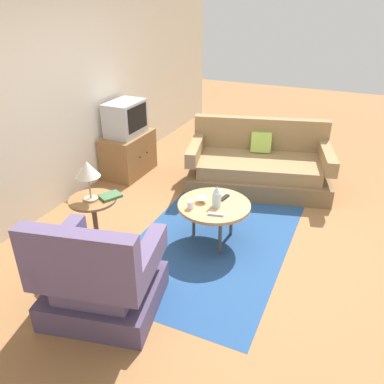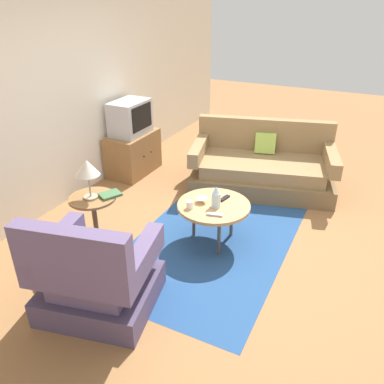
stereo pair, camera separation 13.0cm
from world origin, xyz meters
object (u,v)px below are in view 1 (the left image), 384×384
Objects in this scene: couch at (258,167)px; mug at (191,204)px; armchair at (100,280)px; tv_stand at (129,154)px; bowl at (202,200)px; television at (126,118)px; tv_remote_dark at (224,198)px; side_table at (94,214)px; coffee_table at (214,207)px; book at (110,196)px; vase at (217,197)px; tv_remote_silver at (216,214)px; table_lamp at (87,171)px.

couch is 1.75m from mug.
tv_stand is (2.51, 1.33, -0.02)m from armchair.
couch is at bearing -6.99° from bowl.
television reaches higher than tv_remote_dark.
coffee_table is at bearing -57.12° from side_table.
armchair is 0.51× the size of couch.
tv_stand reaches higher than tv_remote_dark.
television reaches higher than armchair.
bowl is (0.16, -0.06, -0.02)m from mug.
book is (-0.72, 0.94, 0.16)m from tv_remote_dark.
tv_remote_dark is (-1.00, -1.85, 0.17)m from tv_stand.
armchair is 1.38× the size of coffee_table.
vase is at bearing -122.99° from television.
coffee_table is 6.73× the size of mug.
book is (-0.56, 0.89, 0.21)m from coffee_table.
television reaches higher than tv_remote_silver.
tv_remote_silver is (-1.74, -0.04, 0.19)m from couch.
table_lamp is at bearing 126.58° from bowl.
tv_remote_dark is 1.19m from book.
armchair reaches higher than book.
bowl is at bearing 67.93° from couch.
armchair is 1.22m from mug.
book reaches higher than tv_remote_dark.
television is 1.47× the size of table_lamp.
television is 3.59× the size of tv_remote_silver.
tv_remote_silver is (-0.17, -0.06, -0.10)m from vase.
coffee_table is 4.63× the size of tv_remote_silver.
armchair is 1.39m from bowl.
vase is (1.32, -0.51, 0.25)m from armchair.
television reaches higher than coffee_table.
tv_remote_silver is at bearing -154.78° from coffee_table.
coffee_table is at bearing -29.55° from book.
coffee_table is at bearing -56.42° from table_lamp.
vase is at bearing 74.22° from couch.
bowl is at bearing -26.11° from book.
bowl is at bearing -53.42° from table_lamp.
book is (-2.10, 0.94, 0.35)m from couch.
armchair is at bearing 64.60° from couch.
couch is 3.32× the size of side_table.
mug is (-1.33, -1.61, -0.34)m from television.
side_table is at bearing 48.66° from couch.
table_lamp is at bearing 121.13° from vase.
tv_stand is 7.21× the size of mug.
tv_stand is 0.54m from television.
tv_remote_dark is at bearing -36.27° from mug.
television is (-0.00, 0.01, 0.54)m from tv_stand.
tv_stand reaches higher than coffee_table.
couch is at bearing -168.35° from tv_remote_dark.
tv_remote_silver is 0.66× the size of book.
side_table reaches higher than tv_remote_silver.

